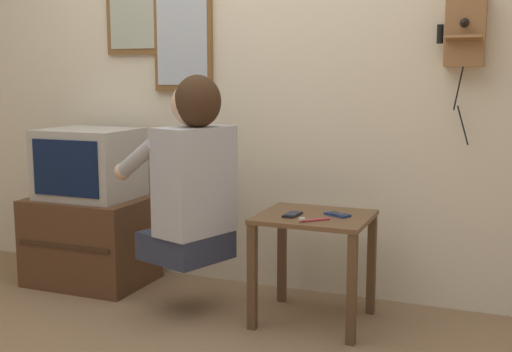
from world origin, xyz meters
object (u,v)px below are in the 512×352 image
at_px(person, 191,173).
at_px(toothbrush, 312,220).
at_px(cell_phone_held, 292,214).
at_px(framed_picture, 136,14).
at_px(cell_phone_spare, 337,214).
at_px(wall_phone_antique, 465,28).
at_px(television, 89,163).
at_px(wall_mirror, 183,24).

bearing_deg(person, toothbrush, -70.90).
bearing_deg(toothbrush, person, 45.13).
relative_size(cell_phone_held, toothbrush, 1.08).
bearing_deg(framed_picture, person, -40.79).
bearing_deg(cell_phone_spare, framed_picture, 101.38).
height_order(cell_phone_spare, toothbrush, toothbrush).
xyz_separation_m(cell_phone_held, cell_phone_spare, (0.20, 0.08, 0.00)).
bearing_deg(wall_phone_antique, cell_phone_held, -149.27).
xyz_separation_m(framed_picture, cell_phone_held, (1.13, -0.47, -1.01)).
bearing_deg(television, toothbrush, -10.03).
relative_size(television, wall_phone_antique, 0.67).
bearing_deg(television, cell_phone_spare, -3.45).
xyz_separation_m(person, wall_phone_antique, (1.21, 0.50, 0.70)).
height_order(television, framed_picture, framed_picture).
height_order(television, cell_phone_spare, television).
bearing_deg(toothbrush, cell_phone_held, 12.46).
xyz_separation_m(cell_phone_spare, toothbrush, (-0.07, -0.16, 0.00)).
bearing_deg(television, framed_picture, 62.85).
distance_m(cell_phone_spare, toothbrush, 0.18).
xyz_separation_m(wall_phone_antique, wall_mirror, (-1.54, 0.04, 0.07)).
bearing_deg(cell_phone_held, television, 176.07).
distance_m(television, toothbrush, 1.44).
relative_size(television, cell_phone_spare, 3.76).
bearing_deg(wall_phone_antique, television, -172.77).
bearing_deg(person, wall_mirror, 50.10).
bearing_deg(cell_phone_held, framed_picture, 161.15).
bearing_deg(cell_phone_held, cell_phone_spare, 25.94).
bearing_deg(framed_picture, wall_phone_antique, -1.37).
bearing_deg(wall_phone_antique, cell_phone_spare, -146.37).
height_order(wall_phone_antique, framed_picture, framed_picture).
height_order(person, wall_phone_antique, wall_phone_antique).
distance_m(person, cell_phone_spare, 0.74).
relative_size(television, framed_picture, 1.12).
xyz_separation_m(wall_mirror, cell_phone_spare, (1.02, -0.38, -0.94)).
xyz_separation_m(person, cell_phone_spare, (0.70, 0.16, -0.18)).
xyz_separation_m(television, cell_phone_held, (1.29, -0.17, -0.16)).
bearing_deg(toothbrush, wall_phone_antique, -94.54).
xyz_separation_m(framed_picture, cell_phone_spare, (1.33, -0.39, -1.01)).
height_order(wall_phone_antique, cell_phone_held, wall_phone_antique).
bearing_deg(wall_mirror, cell_phone_held, -29.41).
bearing_deg(cell_phone_spare, cell_phone_held, 139.93).
bearing_deg(framed_picture, cell_phone_held, -22.48).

